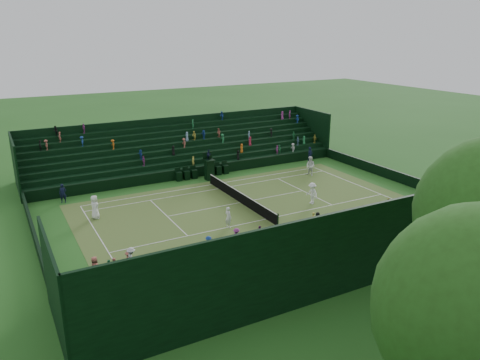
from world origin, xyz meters
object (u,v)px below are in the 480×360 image
at_px(tennis_net, 240,197).
at_px(umpire_chair, 209,167).
at_px(player_near_east, 228,217).
at_px(player_far_east, 312,193).
at_px(player_near_west, 95,207).
at_px(player_far_west, 310,166).

distance_m(tennis_net, umpire_chair, 7.10).
relative_size(player_near_east, player_far_east, 0.87).
xyz_separation_m(tennis_net, player_far_east, (3.02, 5.13, 0.38)).
distance_m(player_near_west, player_far_west, 21.21).
xyz_separation_m(tennis_net, player_far_west, (-3.52, 9.84, 0.44)).
distance_m(umpire_chair, player_near_east, 11.74).
distance_m(tennis_net, player_near_east, 5.21).
distance_m(tennis_net, player_near_west, 11.56).
height_order(player_near_west, player_far_east, player_near_west).
xyz_separation_m(tennis_net, player_near_west, (-2.26, -11.33, 0.40)).
relative_size(player_near_west, player_far_east, 1.02).
height_order(player_near_east, player_far_west, player_far_west).
height_order(player_near_west, player_near_east, player_near_west).
distance_m(player_near_west, player_near_east, 10.33).
bearing_deg(umpire_chair, player_far_east, 24.95).
height_order(umpire_chair, player_near_east, umpire_chair).
height_order(tennis_net, player_far_east, player_far_east).
distance_m(player_near_east, player_far_west, 15.11).
bearing_deg(tennis_net, player_far_west, 109.67).
xyz_separation_m(player_near_east, player_far_east, (-1.09, 8.34, 0.11)).
relative_size(tennis_net, player_near_west, 6.29).
xyz_separation_m(player_near_east, player_far_west, (-7.62, 13.04, 0.17)).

